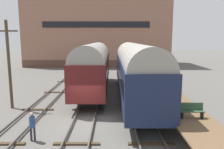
# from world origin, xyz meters

# --- Properties ---
(ground_plane) EXTENTS (200.00, 200.00, 0.00)m
(ground_plane) POSITION_xyz_m (0.00, 0.00, 0.00)
(ground_plane) COLOR #56544F
(track_left) EXTENTS (2.60, 60.00, 0.26)m
(track_left) POSITION_xyz_m (-4.18, 0.00, 0.14)
(track_left) COLOR #4C4742
(track_left) RESTS_ON ground
(track_middle) EXTENTS (2.60, 60.00, 0.26)m
(track_middle) POSITION_xyz_m (0.00, 0.00, 0.14)
(track_middle) COLOR #4C4742
(track_middle) RESTS_ON ground
(track_right) EXTENTS (2.60, 60.00, 0.26)m
(track_right) POSITION_xyz_m (4.18, 0.00, 0.14)
(track_right) COLOR #4C4742
(track_right) RESTS_ON ground
(train_car_navy) EXTENTS (3.07, 18.80, 5.42)m
(train_car_navy) POSITION_xyz_m (4.18, 6.29, 3.09)
(train_car_navy) COLOR black
(train_car_navy) RESTS_ON ground
(train_car_maroon) EXTENTS (3.08, 16.38, 5.37)m
(train_car_maroon) POSITION_xyz_m (0.00, 9.55, 3.04)
(train_car_maroon) COLOR black
(train_car_maroon) RESTS_ON ground
(station_platform) EXTENTS (2.59, 13.76, 1.13)m
(station_platform) POSITION_xyz_m (6.79, -0.69, 1.04)
(station_platform) COLOR brown
(station_platform) RESTS_ON ground
(bench) EXTENTS (1.40, 0.40, 0.91)m
(bench) POSITION_xyz_m (6.78, -1.79, 1.62)
(bench) COLOR #2D4C33
(bench) RESTS_ON station_platform
(person_worker) EXTENTS (0.32, 0.32, 1.72)m
(person_worker) POSITION_xyz_m (-2.59, -2.53, 1.04)
(person_worker) COLOR #282833
(person_worker) RESTS_ON ground
(utility_pole) EXTENTS (1.80, 0.24, 7.36)m
(utility_pole) POSITION_xyz_m (-6.57, 3.60, 3.84)
(utility_pole) COLOR #473828
(utility_pole) RESTS_ON ground
(warehouse_building) EXTENTS (30.78, 12.83, 15.85)m
(warehouse_building) POSITION_xyz_m (-1.22, 36.72, 7.92)
(warehouse_building) COLOR brown
(warehouse_building) RESTS_ON ground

